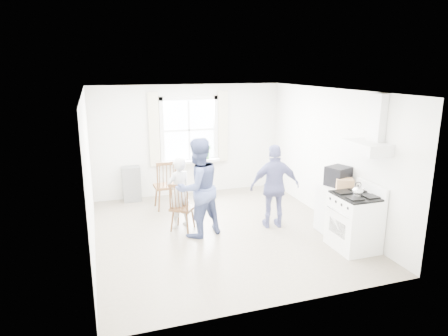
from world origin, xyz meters
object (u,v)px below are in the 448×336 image
Objects in this scene: stereo_stack at (338,176)px; person_mid at (198,188)px; person_right at (275,187)px; windsor_chair_a at (166,180)px; person_left at (179,193)px; gas_stove at (354,221)px; low_cabinet at (334,209)px; windsor_chair_b at (180,202)px.

stereo_stack is 0.27× the size of person_mid.
person_right is (1.48, -0.07, -0.10)m from person_mid.
person_right is at bearing -41.27° from windsor_chair_a.
windsor_chair_a is 0.79× the size of person_left.
person_mid is at bearing -78.31° from windsor_chair_a.
low_cabinet is at bearing 84.32° from gas_stove.
windsor_chair_a is at bearing 142.12° from stereo_stack.
gas_stove is 1.04× the size of windsor_chair_a.
stereo_stack is at bearing -18.19° from windsor_chair_b.
person_right is at bearing 148.20° from low_cabinet.
person_mid reaches higher than low_cabinet.
gas_stove is at bearing 122.01° from person_left.
gas_stove is 0.82× the size of person_left.
person_left is (0.03, 0.24, 0.11)m from windsor_chair_b.
low_cabinet is 0.66× the size of person_left.
gas_stove is 0.70× the size of person_right.
low_cabinet is 2.84m from windsor_chair_b.
windsor_chair_b is 1.80m from person_right.
person_mid is at bearing 150.11° from gas_stove.
person_mid is 1.48m from person_right.
person_left reaches higher than windsor_chair_b.
gas_stove is 3.07m from windsor_chair_b.
stereo_stack is at bearing -37.88° from windsor_chair_a.
windsor_chair_a is 1.26m from windsor_chair_b.
stereo_stack is at bearing 158.93° from person_right.
windsor_chair_a reaches higher than windsor_chair_b.
person_right is (-0.87, 1.28, 0.32)m from gas_stove.
person_left is at bearing -8.09° from person_right.
person_left is 0.76× the size of person_mid.
windsor_chair_b reaches higher than low_cabinet.
person_left is (-2.66, 1.14, 0.23)m from low_cabinet.
person_mid is at bearing 7.17° from person_right.
person_mid is at bearing -41.89° from windsor_chair_b.
low_cabinet is at bearing -38.27° from windsor_chair_a.
gas_stove is 0.62× the size of person_mid.
low_cabinet is 0.50× the size of person_mid.
windsor_chair_a is at bearing 141.73° from low_cabinet.
windsor_chair_b is at bearing 148.66° from gas_stove.
person_left is 0.59m from person_mid.
person_right reaches higher than windsor_chair_b.
person_left is (-2.59, 1.84, 0.20)m from gas_stove.
windsor_chair_b is at bearing -88.55° from windsor_chair_a.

